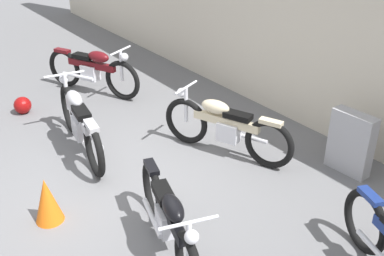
{
  "coord_description": "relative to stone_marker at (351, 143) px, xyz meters",
  "views": [
    {
      "loc": [
        4.46,
        -1.99,
        3.37
      ],
      "look_at": [
        0.11,
        1.2,
        0.55
      ],
      "focal_mm": 43.21,
      "sensor_mm": 36.0,
      "label": 1
    }
  ],
  "objects": [
    {
      "name": "motorcycle_black",
      "position": [
        -0.1,
        -2.77,
        -0.01
      ],
      "size": [
        1.87,
        0.76,
        0.87
      ],
      "rotation": [
        0.0,
        0.0,
        -0.29
      ],
      "color": "black",
      "rests_on": "ground_plane"
    },
    {
      "name": "motorcycle_maroon",
      "position": [
        -4.42,
        -1.55,
        0.02
      ],
      "size": [
        1.89,
        1.03,
        0.92
      ],
      "rotation": [
        0.0,
        0.0,
        0.45
      ],
      "color": "black",
      "rests_on": "ground_plane"
    },
    {
      "name": "ground_plane",
      "position": [
        -1.47,
        -2.76,
        -0.42
      ],
      "size": [
        40.0,
        40.0,
        0.0
      ],
      "primitive_type": "plane",
      "color": "slate"
    },
    {
      "name": "helmet",
      "position": [
        -4.32,
        -2.9,
        -0.28
      ],
      "size": [
        0.29,
        0.29,
        0.29
      ],
      "primitive_type": "sphere",
      "color": "maroon",
      "rests_on": "ground_plane"
    },
    {
      "name": "building_wall",
      "position": [
        -1.47,
        0.7,
        1.19
      ],
      "size": [
        18.0,
        0.3,
        3.22
      ],
      "primitive_type": "cube",
      "color": "beige",
      "rests_on": "ground_plane"
    },
    {
      "name": "motorcycle_cream",
      "position": [
        -1.31,
        -1.04,
        0.01
      ],
      "size": [
        1.88,
        0.93,
        0.9
      ],
      "rotation": [
        0.0,
        0.0,
        3.53
      ],
      "color": "black",
      "rests_on": "ground_plane"
    },
    {
      "name": "stone_marker",
      "position": [
        0.0,
        0.0,
        0.0
      ],
      "size": [
        0.59,
        0.23,
        0.85
      ],
      "primitive_type": "cube",
      "rotation": [
        0.0,
        0.0,
        0.05
      ],
      "color": "#9E9EA3",
      "rests_on": "ground_plane"
    },
    {
      "name": "traffic_cone",
      "position": [
        -1.34,
        -3.58,
        -0.15
      ],
      "size": [
        0.32,
        0.32,
        0.55
      ],
      "primitive_type": "cone",
      "color": "orange",
      "rests_on": "ground_plane"
    },
    {
      "name": "motorcycle_silver",
      "position": [
        -2.59,
        -2.61,
        0.03
      ],
      "size": [
        2.11,
        0.63,
        0.95
      ],
      "rotation": [
        0.0,
        0.0,
        2.97
      ],
      "color": "black",
      "rests_on": "ground_plane"
    }
  ]
}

